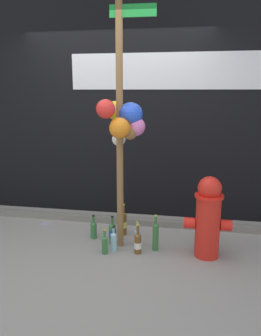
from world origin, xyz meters
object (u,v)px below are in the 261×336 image
bottle_6 (114,241)px  bottle_1 (156,236)px  bottle_4 (94,229)px  bottle_7 (137,237)px  fire_hydrant (208,217)px  bottle_5 (112,233)px  bottle_2 (138,243)px  bottle_0 (105,244)px  memorial_post (122,98)px  bottle_3 (123,223)px

bottle_6 → bottle_1: bearing=10.9°
bottle_4 → bottle_7: size_ratio=0.95×
fire_hydrant → bottle_1: (-0.55, 0.03, -0.27)m
bottle_1 → bottle_6: (-0.45, -0.09, -0.06)m
fire_hydrant → bottle_5: 1.10m
bottle_4 → bottle_7: (0.55, -0.14, 0.00)m
bottle_5 → bottle_2: bearing=-29.0°
bottle_2 → bottle_5: 0.37m
bottle_5 → bottle_0: bearing=-96.3°
bottle_0 → bottle_4: (-0.23, 0.36, 0.00)m
fire_hydrant → bottle_0: (-1.08, -0.14, -0.33)m
bottle_0 → bottle_5: bearing=83.7°
fire_hydrant → bottle_6: 1.06m
bottle_2 → bottle_4: size_ratio=1.16×
bottle_2 → memorial_post: bearing=142.9°
bottle_1 → bottle_3: 0.56m
bottle_1 → bottle_5: bottle_1 is taller
memorial_post → bottle_0: memorial_post is taller
bottle_3 → bottle_6: bearing=-93.0°
bottle_0 → bottle_6: bearing=48.9°
bottle_2 → fire_hydrant: bearing=6.0°
memorial_post → bottle_4: bearing=159.5°
bottle_2 → bottle_6: (-0.27, 0.02, -0.01)m
bottle_0 → bottle_1: (0.53, 0.18, 0.06)m
bottle_0 → bottle_7: (0.32, 0.22, 0.01)m
fire_hydrant → bottle_2: 0.80m
bottle_6 → bottle_7: bottle_7 is taller
bottle_7 → bottle_1: bearing=-12.3°
fire_hydrant → bottle_4: 1.37m
bottle_2 → bottle_3: size_ratio=0.86×
memorial_post → bottle_0: size_ratio=10.91×
bottle_0 → bottle_3: size_ratio=0.71×
fire_hydrant → bottle_6: (-1.00, -0.06, -0.33)m
fire_hydrant → bottle_5: (-1.05, 0.10, -0.31)m
bottle_4 → bottle_6: bearing=-41.3°
bottle_2 → bottle_1: bearing=31.1°
fire_hydrant → bottle_7: (-0.76, 0.08, -0.32)m
bottle_0 → bottle_5: size_ratio=0.83×
bottle_7 → bottle_2: bearing=-78.9°
fire_hydrant → bottle_2: size_ratio=2.60×
bottle_5 → bottle_6: size_ratio=1.19×
bottle_1 → bottle_6: bearing=-169.1°
fire_hydrant → bottle_4: (-1.31, 0.22, -0.33)m
memorial_post → bottle_1: 1.52m
bottle_0 → bottle_2: 0.36m
bottle_6 → bottle_0: bearing=-131.1°
memorial_post → bottle_6: (-0.08, -0.13, -1.54)m
fire_hydrant → memorial_post: bearing=175.6°
bottle_2 → bottle_7: (-0.03, 0.15, -0.00)m
fire_hydrant → bottle_3: fire_hydrant is taller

